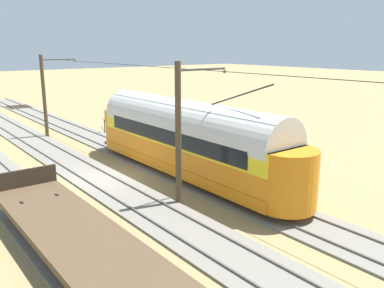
{
  "coord_description": "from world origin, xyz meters",
  "views": [
    {
      "loc": [
        8.86,
        19.88,
        7.11
      ],
      "look_at": [
        -4.48,
        2.68,
        1.86
      ],
      "focal_mm": 37.9,
      "sensor_mm": 36.0,
      "label": 1
    }
  ],
  "objects_px": {
    "vintage_streetcar": "(186,137)",
    "catenary_pole_foreground": "(45,95)",
    "flatcar_adjacent": "(89,246)",
    "catenary_pole_mid_near": "(180,131)",
    "switch_stand": "(104,125)"
  },
  "relations": [
    {
      "from": "vintage_streetcar",
      "to": "catenary_pole_foreground",
      "type": "relative_size",
      "value": 2.56
    },
    {
      "from": "flatcar_adjacent",
      "to": "catenary_pole_mid_near",
      "type": "bearing_deg",
      "value": -153.5
    },
    {
      "from": "catenary_pole_foreground",
      "to": "flatcar_adjacent",
      "type": "bearing_deg",
      "value": 74.61
    },
    {
      "from": "vintage_streetcar",
      "to": "catenary_pole_mid_near",
      "type": "xyz_separation_m",
      "value": [
        2.63,
        3.03,
        1.16
      ]
    },
    {
      "from": "flatcar_adjacent",
      "to": "catenary_pole_mid_near",
      "type": "height_order",
      "value": "catenary_pole_mid_near"
    },
    {
      "from": "catenary_pole_foreground",
      "to": "switch_stand",
      "type": "height_order",
      "value": "catenary_pole_foreground"
    },
    {
      "from": "flatcar_adjacent",
      "to": "switch_stand",
      "type": "distance_m",
      "value": 21.92
    },
    {
      "from": "catenary_pole_foreground",
      "to": "switch_stand",
      "type": "xyz_separation_m",
      "value": [
        -4.25,
        1.45,
        -2.72
      ]
    },
    {
      "from": "flatcar_adjacent",
      "to": "catenary_pole_mid_near",
      "type": "relative_size",
      "value": 2.19
    },
    {
      "from": "vintage_streetcar",
      "to": "flatcar_adjacent",
      "type": "height_order",
      "value": "vintage_streetcar"
    },
    {
      "from": "flatcar_adjacent",
      "to": "catenary_pole_mid_near",
      "type": "xyz_separation_m",
      "value": [
        -5.76,
        -2.87,
        2.56
      ]
    },
    {
      "from": "vintage_streetcar",
      "to": "flatcar_adjacent",
      "type": "xyz_separation_m",
      "value": [
        8.4,
        5.91,
        -1.4
      ]
    },
    {
      "from": "flatcar_adjacent",
      "to": "catenary_pole_foreground",
      "type": "distance_m",
      "value": 21.88
    },
    {
      "from": "flatcar_adjacent",
      "to": "catenary_pole_foreground",
      "type": "bearing_deg",
      "value": -105.39
    },
    {
      "from": "catenary_pole_foreground",
      "to": "catenary_pole_mid_near",
      "type": "distance_m",
      "value": 18.07
    }
  ]
}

